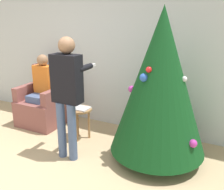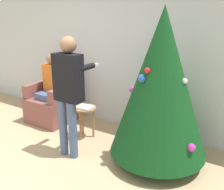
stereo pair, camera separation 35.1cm
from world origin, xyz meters
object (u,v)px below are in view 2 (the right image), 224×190
at_px(christmas_tree, 161,84).
at_px(armchair, 53,102).
at_px(side_stool, 85,113).
at_px(person_standing, 69,87).
at_px(person_seated, 51,85).

distance_m(christmas_tree, armchair, 2.41).
distance_m(armchair, side_stool, 1.00).
bearing_deg(person_standing, person_seated, 146.74).
bearing_deg(christmas_tree, armchair, 173.21).
distance_m(christmas_tree, person_standing, 1.25).
relative_size(armchair, person_standing, 0.62).
relative_size(christmas_tree, armchair, 1.99).
distance_m(christmas_tree, side_stool, 1.48).
bearing_deg(armchair, christmas_tree, -6.79).
xyz_separation_m(christmas_tree, person_seated, (-2.27, 0.24, -0.41)).
bearing_deg(person_standing, side_stool, 106.84).
bearing_deg(armchair, side_stool, -13.48).
xyz_separation_m(person_seated, side_stool, (0.97, -0.20, -0.29)).
bearing_deg(christmas_tree, person_standing, -156.19).
relative_size(armchair, side_stool, 2.02).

